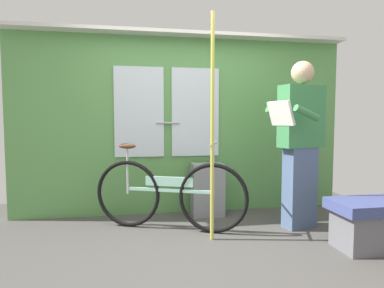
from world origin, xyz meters
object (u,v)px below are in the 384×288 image
bicycle_near_door (169,194)px  trash_bin_by_wall (207,189)px  passenger_reading_newspaper (300,140)px  bench_seat_corner (371,223)px  handrail_pole (212,128)px

bicycle_near_door → trash_bin_by_wall: 0.70m
bicycle_near_door → trash_bin_by_wall: bearing=63.4°
passenger_reading_newspaper → bench_seat_corner: 1.05m
trash_bin_by_wall → handrail_pole: 1.14m
trash_bin_by_wall → bicycle_near_door: bearing=-139.2°
passenger_reading_newspaper → bicycle_near_door: bearing=-20.8°
bench_seat_corner → bicycle_near_door: bearing=154.3°
passenger_reading_newspaper → handrail_pole: handrail_pole is taller
handrail_pole → passenger_reading_newspaper: bearing=11.0°
bicycle_near_door → passenger_reading_newspaper: bearing=15.9°
trash_bin_by_wall → handrail_pole: size_ratio=0.29×
trash_bin_by_wall → bench_seat_corner: 1.79m
passenger_reading_newspaper → trash_bin_by_wall: size_ratio=2.80×
trash_bin_by_wall → bench_seat_corner: (1.23, -1.30, -0.08)m
passenger_reading_newspaper → trash_bin_by_wall: passenger_reading_newspaper is taller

